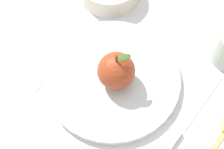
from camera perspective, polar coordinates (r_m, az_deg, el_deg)
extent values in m
plane|color=silver|center=(0.59, 0.71, -1.66)|extent=(2.40, 2.40, 0.00)
cylinder|color=silver|center=(0.59, 0.00, -0.55)|extent=(0.26, 0.26, 0.02)
torus|color=silver|center=(0.59, 0.00, -0.37)|extent=(0.26, 0.26, 0.01)
sphere|color=#9E3D1E|center=(0.55, 1.08, 1.00)|extent=(0.07, 0.07, 0.07)
cylinder|color=#4C3319|center=(0.52, 1.15, 3.22)|extent=(0.00, 0.00, 0.02)
ellipsoid|color=#386628|center=(0.51, 2.28, 3.51)|extent=(0.03, 0.02, 0.01)
cube|color=silver|center=(0.60, 15.71, -4.93)|extent=(0.10, 0.12, 0.00)
cube|color=silver|center=(0.55, 9.97, -13.24)|extent=(0.06, 0.07, 0.01)
cube|color=silver|center=(0.65, -15.00, 4.62)|extent=(0.19, 0.20, 0.00)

